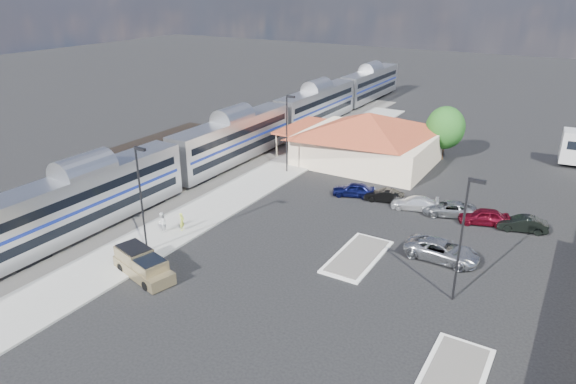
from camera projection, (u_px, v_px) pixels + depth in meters
The scene contains 22 objects.
ground at pixel (301, 255), 41.18m from camera, with size 280.00×280.00×0.00m, color black.
railbed at pixel (174, 177), 57.49m from camera, with size 16.00×100.00×0.12m, color #4C4944.
platform at pixel (227, 199), 51.62m from camera, with size 5.50×92.00×0.18m, color gray.
passenger_train at pixel (234, 141), 60.91m from camera, with size 3.00×104.00×5.55m.
freight_cars at pixel (160, 154), 59.19m from camera, with size 2.80×46.00×4.00m.
station_depot at pixel (367, 138), 61.23m from camera, with size 18.35×12.24×6.20m.
traffic_island_south at pixel (358, 256), 40.83m from camera, with size 3.30×7.50×0.21m.
traffic_island_north at pixel (452, 380), 28.13m from camera, with size 3.30×7.50×0.21m.
lamp_plat_s at pixel (141, 192), 39.58m from camera, with size 1.08×0.25×9.00m.
lamp_plat_n at pixel (287, 128), 57.05m from camera, with size 1.08×0.25×9.00m.
lamp_lot at pixel (464, 230), 33.41m from camera, with size 1.08×0.25×9.00m.
tree_depot at pixel (445, 128), 62.07m from camera, with size 4.71×4.71×6.63m.
pickup_truck at pixel (143, 266), 37.91m from camera, with size 5.86×3.30×1.91m.
suv at pixel (442, 250), 40.26m from camera, with size 2.66×5.78×1.61m, color #A2A4AA.
person_a at pixel (182, 221), 44.74m from camera, with size 0.59×0.38×1.60m, color #C1D342.
person_b at pixel (162, 222), 44.34m from camera, with size 0.89×0.69×1.82m, color silver.
parked_car_a at pixel (353, 189), 52.35m from camera, with size 1.72×4.28×1.46m, color #0D1244.
parked_car_b at pixel (384, 195), 51.10m from camera, with size 1.36×3.89×1.28m, color black.
parked_car_c at pixel (414, 203), 49.34m from camera, with size 1.82×4.47×1.30m, color white.
parked_car_d at pixel (449, 208), 48.04m from camera, with size 2.27×4.93×1.37m, color gray.
parked_car_e at pixel (484, 216), 46.26m from camera, with size 1.77×4.40×1.50m, color maroon.
parked_car_f at pixel (522, 224), 45.00m from camera, with size 1.45×4.16×1.37m, color black.
Camera 1 is at (17.65, -31.62, 20.29)m, focal length 32.00 mm.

